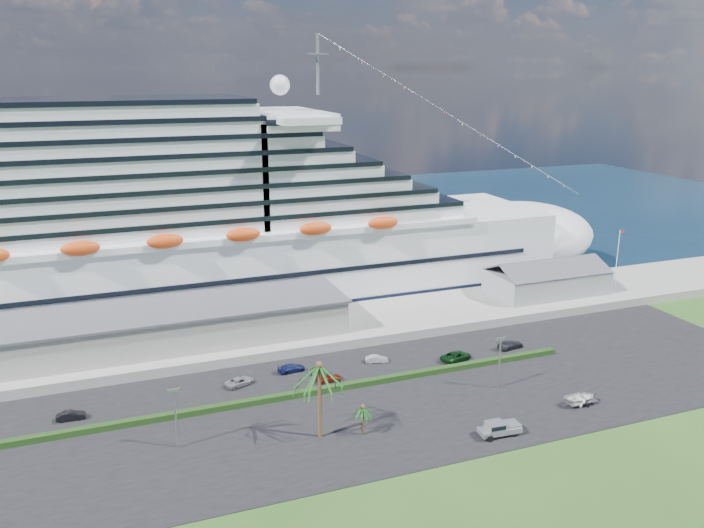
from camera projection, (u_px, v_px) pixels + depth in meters
name	position (u px, v px, depth m)	size (l,w,h in m)	color
ground	(401.00, 438.00, 91.00)	(420.00, 420.00, 0.00)	#254717
asphalt_lot	(370.00, 401.00, 100.86)	(140.00, 38.00, 0.12)	black
wharf	(310.00, 329.00, 126.67)	(240.00, 20.00, 1.80)	gray
water	(221.00, 230.00, 207.74)	(420.00, 160.00, 0.02)	black
cruise_ship	(169.00, 227.00, 136.49)	(191.00, 38.00, 54.00)	silver
terminal_building	(170.00, 325.00, 116.96)	(61.00, 15.00, 6.30)	gray
port_shed	(547.00, 281.00, 143.54)	(24.00, 12.31, 7.37)	gray
flagpole	(618.00, 255.00, 148.66)	(1.08, 0.16, 12.00)	silver
hedge	(308.00, 393.00, 102.47)	(88.00, 1.10, 0.90)	black
lamp_post_left	(175.00, 411.00, 87.11)	(1.60, 0.35, 8.27)	gray
lamp_post_right	(500.00, 356.00, 103.57)	(1.60, 0.35, 8.27)	gray
palm_tall	(319.00, 374.00, 88.62)	(8.82, 8.82, 11.13)	#47301E
palm_short	(363.00, 410.00, 90.69)	(3.53, 3.53, 4.56)	#47301E
parked_car_1	(71.00, 415.00, 95.31)	(1.36, 3.91, 1.29)	black
parked_car_2	(240.00, 381.00, 105.67)	(2.12, 4.59, 1.28)	gray
parked_car_3	(291.00, 368.00, 110.39)	(1.83, 4.51, 1.31)	#161C4F
parked_car_4	(329.00, 377.00, 106.92)	(1.60, 3.98, 1.36)	maroon
parked_car_5	(377.00, 359.00, 113.89)	(1.30, 3.72, 1.23)	#B3B5BB
parked_car_6	(456.00, 356.00, 114.61)	(2.56, 5.56, 1.54)	black
parked_car_7	(510.00, 345.00, 119.56)	(2.00, 4.93, 1.43)	#232429
pickup_truck	(499.00, 428.00, 91.11)	(5.89, 2.47, 2.04)	black
boat_trailer	(582.00, 398.00, 99.39)	(5.92, 3.86, 1.70)	gray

